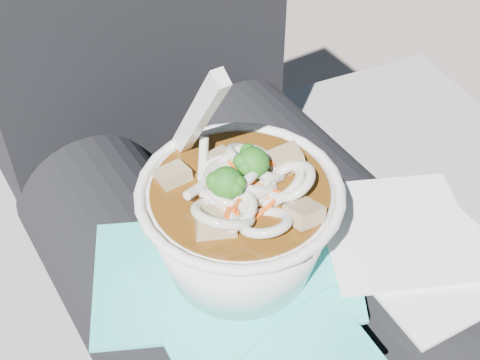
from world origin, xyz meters
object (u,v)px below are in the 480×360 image
stone_ledge (206,345)px  plastic_bag (254,275)px  lap (270,296)px  udon_bowl (240,218)px  person_body (222,218)px

stone_ledge → plastic_bag: (-0.04, -0.18, 0.38)m
lap → plastic_bag: (-0.04, -0.03, 0.09)m
plastic_bag → udon_bowl: bearing=117.9°
person_body → lap: bearing=-90.0°
stone_ledge → lap: bearing=-90.0°
person_body → plastic_bag: (-0.04, -0.12, 0.06)m
lap → udon_bowl: size_ratio=2.35×
plastic_bag → stone_ledge: bearing=78.1°
person_body → udon_bowl: person_body is taller
lap → udon_bowl: (-0.04, -0.01, 0.15)m
stone_ledge → lap: (0.00, -0.15, 0.29)m
udon_bowl → person_body: bearing=67.7°
lap → plastic_bag: plastic_bag is taller
stone_ledge → person_body: 0.33m
plastic_bag → person_body: bearing=72.7°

